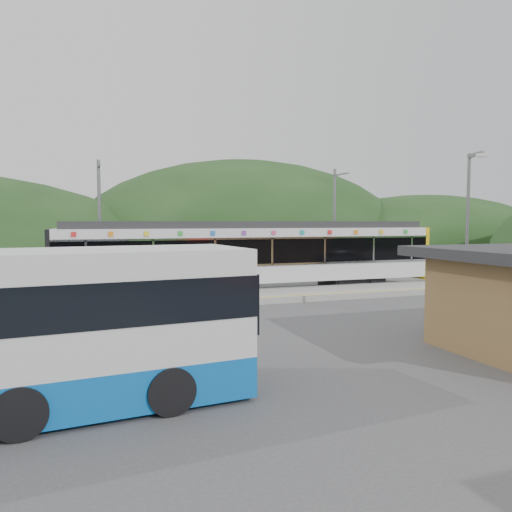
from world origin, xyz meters
name	(u,v)px	position (x,y,z in m)	size (l,w,h in m)	color
ground	(284,311)	(0.00, 0.00, 0.00)	(120.00, 120.00, 0.00)	#4C4C4F
hills	(349,288)	(6.19, 5.29, 0.00)	(146.00, 149.00, 26.00)	#1E3D19
platform	(257,296)	(0.00, 3.30, 0.15)	(26.00, 3.20, 0.30)	#9E9E99
yellow_line	(267,297)	(0.00, 2.00, 0.30)	(26.00, 0.10, 0.01)	yellow
train	(254,253)	(0.75, 6.00, 2.06)	(20.44, 3.01, 3.74)	black
catenary_mast_west	(100,223)	(-7.00, 8.56, 3.65)	(0.18, 1.80, 7.00)	slate
catenary_mast_east	(335,223)	(7.00, 8.56, 3.65)	(0.18, 1.80, 7.00)	slate
lamp_post	(470,223)	(5.42, -4.60, 3.71)	(0.43, 1.13, 6.22)	slate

